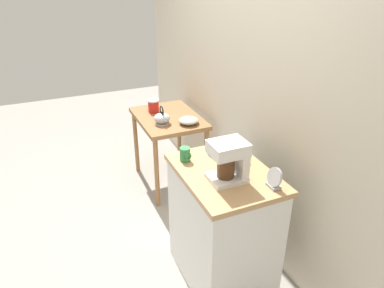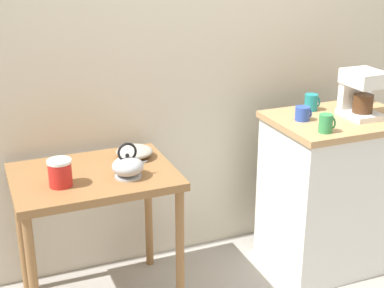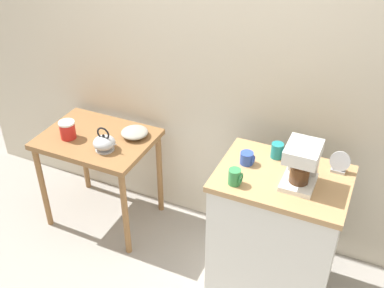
{
  "view_description": "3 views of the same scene",
  "coord_description": "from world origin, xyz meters",
  "px_view_note": "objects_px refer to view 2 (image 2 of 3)",
  "views": [
    {
      "loc": [
        2.36,
        -1.02,
        2.1
      ],
      "look_at": [
        0.18,
        -0.07,
        0.9
      ],
      "focal_mm": 33.47,
      "sensor_mm": 36.0,
      "label": 1
    },
    {
      "loc": [
        -1.24,
        -2.46,
        1.85
      ],
      "look_at": [
        -0.24,
        0.0,
        0.86
      ],
      "focal_mm": 52.42,
      "sensor_mm": 36.0,
      "label": 2
    },
    {
      "loc": [
        1.03,
        -2.19,
        2.52
      ],
      "look_at": [
        0.04,
        0.0,
        0.94
      ],
      "focal_mm": 43.36,
      "sensor_mm": 36.0,
      "label": 3
    }
  ],
  "objects_px": {
    "mug_dark_teal": "(311,102)",
    "table_clock": "(363,94)",
    "bowl_stoneware": "(134,152)",
    "coffee_maker": "(360,91)",
    "mug_tall_green": "(326,123)",
    "mug_blue": "(303,114)",
    "canister_enamel": "(60,173)",
    "teakettle": "(128,166)"
  },
  "relations": [
    {
      "from": "mug_dark_teal",
      "to": "table_clock",
      "type": "bearing_deg",
      "value": 1.19
    },
    {
      "from": "bowl_stoneware",
      "to": "coffee_maker",
      "type": "xyz_separation_m",
      "value": [
        1.22,
        -0.24,
        0.26
      ]
    },
    {
      "from": "coffee_maker",
      "to": "mug_tall_green",
      "type": "distance_m",
      "value": 0.38
    },
    {
      "from": "mug_dark_teal",
      "to": "mug_blue",
      "type": "xyz_separation_m",
      "value": [
        -0.15,
        -0.14,
        -0.01
      ]
    },
    {
      "from": "bowl_stoneware",
      "to": "mug_tall_green",
      "type": "relative_size",
      "value": 2.01
    },
    {
      "from": "coffee_maker",
      "to": "mug_blue",
      "type": "height_order",
      "value": "coffee_maker"
    },
    {
      "from": "canister_enamel",
      "to": "table_clock",
      "type": "height_order",
      "value": "table_clock"
    },
    {
      "from": "bowl_stoneware",
      "to": "coffee_maker",
      "type": "height_order",
      "value": "coffee_maker"
    },
    {
      "from": "bowl_stoneware",
      "to": "mug_tall_green",
      "type": "height_order",
      "value": "mug_tall_green"
    },
    {
      "from": "coffee_maker",
      "to": "table_clock",
      "type": "xyz_separation_m",
      "value": [
        0.18,
        0.2,
        -0.08
      ]
    },
    {
      "from": "teakettle",
      "to": "mug_tall_green",
      "type": "relative_size",
      "value": 1.96
    },
    {
      "from": "mug_blue",
      "to": "coffee_maker",
      "type": "bearing_deg",
      "value": -8.7
    },
    {
      "from": "teakettle",
      "to": "mug_dark_teal",
      "type": "distance_m",
      "value": 1.16
    },
    {
      "from": "teakettle",
      "to": "table_clock",
      "type": "distance_m",
      "value": 1.52
    },
    {
      "from": "bowl_stoneware",
      "to": "table_clock",
      "type": "bearing_deg",
      "value": -1.93
    },
    {
      "from": "mug_dark_teal",
      "to": "table_clock",
      "type": "relative_size",
      "value": 0.74
    },
    {
      "from": "coffee_maker",
      "to": "bowl_stoneware",
      "type": "bearing_deg",
      "value": 168.73
    },
    {
      "from": "teakettle",
      "to": "coffee_maker",
      "type": "xyz_separation_m",
      "value": [
        1.32,
        -0.01,
        0.24
      ]
    },
    {
      "from": "coffee_maker",
      "to": "teakettle",
      "type": "bearing_deg",
      "value": 179.4
    },
    {
      "from": "mug_blue",
      "to": "table_clock",
      "type": "height_order",
      "value": "table_clock"
    },
    {
      "from": "teakettle",
      "to": "mug_blue",
      "type": "bearing_deg",
      "value": 2.09
    },
    {
      "from": "coffee_maker",
      "to": "table_clock",
      "type": "bearing_deg",
      "value": 47.03
    },
    {
      "from": "bowl_stoneware",
      "to": "mug_blue",
      "type": "relative_size",
      "value": 2.25
    },
    {
      "from": "mug_dark_teal",
      "to": "mug_tall_green",
      "type": "bearing_deg",
      "value": -112.39
    },
    {
      "from": "mug_dark_teal",
      "to": "table_clock",
      "type": "xyz_separation_m",
      "value": [
        0.36,
        0.01,
        0.01
      ]
    },
    {
      "from": "mug_blue",
      "to": "table_clock",
      "type": "xyz_separation_m",
      "value": [
        0.51,
        0.15,
        0.02
      ]
    },
    {
      "from": "mug_dark_teal",
      "to": "coffee_maker",
      "type": "bearing_deg",
      "value": -46.07
    },
    {
      "from": "bowl_stoneware",
      "to": "mug_dark_teal",
      "type": "bearing_deg",
      "value": -3.02
    },
    {
      "from": "canister_enamel",
      "to": "mug_tall_green",
      "type": "height_order",
      "value": "mug_tall_green"
    },
    {
      "from": "bowl_stoneware",
      "to": "canister_enamel",
      "type": "distance_m",
      "value": 0.47
    },
    {
      "from": "canister_enamel",
      "to": "coffee_maker",
      "type": "relative_size",
      "value": 0.5
    },
    {
      "from": "canister_enamel",
      "to": "mug_dark_teal",
      "type": "distance_m",
      "value": 1.47
    },
    {
      "from": "coffee_maker",
      "to": "canister_enamel",
      "type": "bearing_deg",
      "value": 178.76
    },
    {
      "from": "bowl_stoneware",
      "to": "teakettle",
      "type": "xyz_separation_m",
      "value": [
        -0.1,
        -0.23,
        0.02
      ]
    },
    {
      "from": "teakettle",
      "to": "mug_blue",
      "type": "xyz_separation_m",
      "value": [
        0.99,
        0.04,
        0.14
      ]
    },
    {
      "from": "bowl_stoneware",
      "to": "table_clock",
      "type": "distance_m",
      "value": 1.42
    },
    {
      "from": "mug_tall_green",
      "to": "bowl_stoneware",
      "type": "bearing_deg",
      "value": 155.54
    },
    {
      "from": "coffee_maker",
      "to": "mug_dark_teal",
      "type": "height_order",
      "value": "coffee_maker"
    },
    {
      "from": "bowl_stoneware",
      "to": "mug_dark_teal",
      "type": "xyz_separation_m",
      "value": [
        1.04,
        -0.05,
        0.17
      ]
    },
    {
      "from": "coffee_maker",
      "to": "mug_dark_teal",
      "type": "xyz_separation_m",
      "value": [
        -0.18,
        0.19,
        -0.09
      ]
    },
    {
      "from": "coffee_maker",
      "to": "mug_blue",
      "type": "xyz_separation_m",
      "value": [
        -0.33,
        0.05,
        -0.1
      ]
    },
    {
      "from": "teakettle",
      "to": "table_clock",
      "type": "xyz_separation_m",
      "value": [
        1.5,
        0.18,
        0.16
      ]
    }
  ]
}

